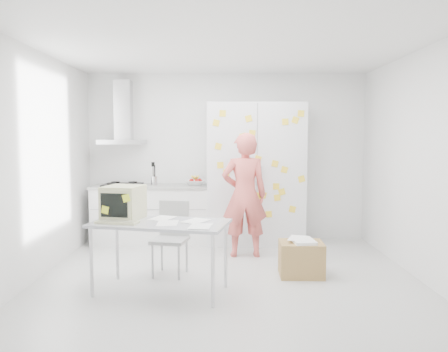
{
  "coord_description": "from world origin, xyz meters",
  "views": [
    {
      "loc": [
        -0.05,
        -5.16,
        1.67
      ],
      "look_at": [
        -0.05,
        0.72,
        1.15
      ],
      "focal_mm": 35.0,
      "sensor_mm": 36.0,
      "label": 1
    }
  ],
  "objects_px": {
    "desk": "(136,212)",
    "chair": "(172,233)",
    "cardboard_box": "(301,258)",
    "person": "(244,195)"
  },
  "relations": [
    {
      "from": "desk",
      "to": "chair",
      "type": "distance_m",
      "value": 0.73
    },
    {
      "from": "chair",
      "to": "cardboard_box",
      "type": "relative_size",
      "value": 1.67
    },
    {
      "from": "person",
      "to": "desk",
      "type": "bearing_deg",
      "value": 44.2
    },
    {
      "from": "person",
      "to": "desk",
      "type": "relative_size",
      "value": 1.12
    },
    {
      "from": "desk",
      "to": "cardboard_box",
      "type": "xyz_separation_m",
      "value": [
        1.89,
        0.45,
        -0.65
      ]
    },
    {
      "from": "person",
      "to": "chair",
      "type": "bearing_deg",
      "value": 37.37
    },
    {
      "from": "desk",
      "to": "cardboard_box",
      "type": "relative_size",
      "value": 2.92
    },
    {
      "from": "desk",
      "to": "chair",
      "type": "height_order",
      "value": "desk"
    },
    {
      "from": "desk",
      "to": "cardboard_box",
      "type": "bearing_deg",
      "value": 26.12
    },
    {
      "from": "person",
      "to": "cardboard_box",
      "type": "relative_size",
      "value": 3.27
    }
  ]
}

